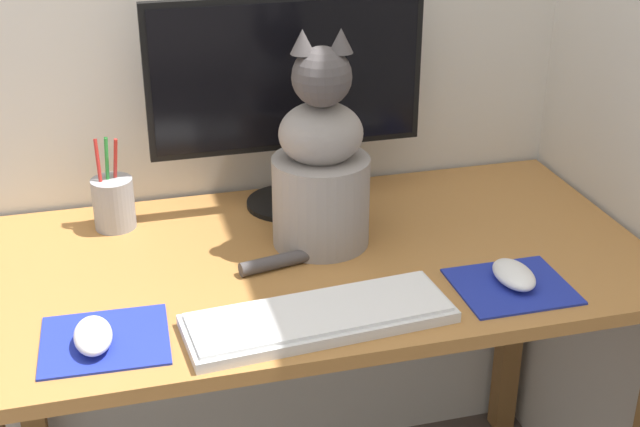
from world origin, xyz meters
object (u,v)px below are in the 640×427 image
at_px(monitor, 289,88).
at_px(computer_mouse_right, 514,275).
at_px(cat, 321,168).
at_px(computer_mouse_left, 93,336).
at_px(pen_cup, 113,202).
at_px(keyboard, 319,317).

bearing_deg(monitor, computer_mouse_right, -54.55).
xyz_separation_m(monitor, cat, (0.02, -0.17, -0.10)).
height_order(computer_mouse_right, cat, cat).
bearing_deg(computer_mouse_left, cat, 30.40).
height_order(monitor, cat, monitor).
bearing_deg(pen_cup, keyboard, -56.22).
bearing_deg(pen_cup, computer_mouse_right, -32.02).
distance_m(computer_mouse_left, cat, 0.50).
relative_size(monitor, pen_cup, 2.98).
relative_size(keyboard, computer_mouse_right, 4.15).
bearing_deg(computer_mouse_left, computer_mouse_right, 0.90).
distance_m(monitor, computer_mouse_left, 0.63).
bearing_deg(pen_cup, monitor, 1.54).
distance_m(monitor, keyboard, 0.51).
relative_size(computer_mouse_left, computer_mouse_right, 0.96).
distance_m(keyboard, cat, 0.31).
xyz_separation_m(keyboard, computer_mouse_left, (-0.35, 0.02, 0.01)).
bearing_deg(monitor, computer_mouse_left, -133.82).
bearing_deg(computer_mouse_right, cat, 139.60).
bearing_deg(computer_mouse_right, pen_cup, 147.98).
xyz_separation_m(keyboard, cat, (0.07, 0.27, 0.14)).
relative_size(computer_mouse_left, pen_cup, 0.56).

